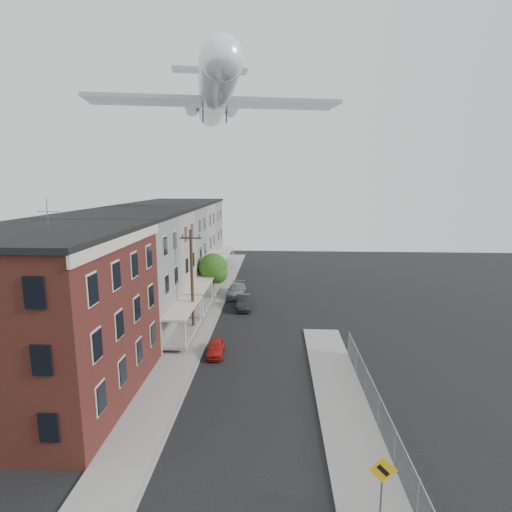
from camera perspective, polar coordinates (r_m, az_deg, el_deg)
The scene contains 19 objects.
ground at distance 19.50m, azimuth -2.59°, elevation -30.95°, with size 120.00×120.00×0.00m, color black.
sidewalk_left at distance 41.21m, azimuth -7.06°, elevation -7.68°, with size 3.00×62.00×0.12m, color gray.
sidewalk_right at distance 24.55m, azimuth 12.74°, elevation -21.30°, with size 3.00×26.00×0.12m, color gray.
curb_left at distance 40.99m, azimuth -5.05°, elevation -7.73°, with size 0.15×62.00×0.14m, color gray.
curb_right at distance 24.35m, azimuth 9.13°, elevation -21.43°, with size 0.15×26.00×0.14m, color gray.
corner_building at distance 26.56m, azimuth -28.04°, elevation -7.69°, with size 10.31×12.30×12.15m.
row_house_a at distance 34.70m, azimuth -20.01°, elevation -3.04°, with size 11.98×7.00×10.30m.
row_house_b at distance 41.08m, azimuth -16.26°, elevation -0.77°, with size 11.98×7.00×10.30m.
row_house_c at distance 47.63m, azimuth -13.53°, elevation 0.88°, with size 11.98×7.00×10.30m.
row_house_d at distance 54.30m, azimuth -11.46°, elevation 2.13°, with size 11.98×7.00×10.30m.
row_house_e at distance 61.04m, azimuth -9.85°, elevation 3.11°, with size 11.98×7.00×10.30m.
chainlink_fence at distance 23.53m, azimuth 17.11°, elevation -20.39°, with size 0.06×18.06×1.90m.
warning_sign at distance 17.92m, azimuth 17.61°, elevation -28.03°, with size 1.10×0.11×2.80m.
utility_pole at distance 34.30m, azimuth -9.12°, elevation -3.47°, with size 1.80×0.26×9.00m.
street_tree at distance 44.01m, azimuth -5.99°, elevation -1.89°, with size 3.22×3.20×5.20m.
car_near at distance 31.08m, azimuth -5.77°, elevation -12.97°, with size 1.26×3.12×1.06m, color #A41615.
car_mid at distance 41.45m, azimuth -1.78°, elevation -6.59°, with size 1.44×4.14×1.37m, color black.
car_far at distance 45.86m, azimuth -2.81°, elevation -4.90°, with size 1.92×4.72×1.37m, color gray.
airplane at distance 41.06m, azimuth -5.96°, elevation 21.88°, with size 22.88×26.14×7.51m.
Camera 1 is at (1.50, -14.52, 12.94)m, focal length 28.00 mm.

